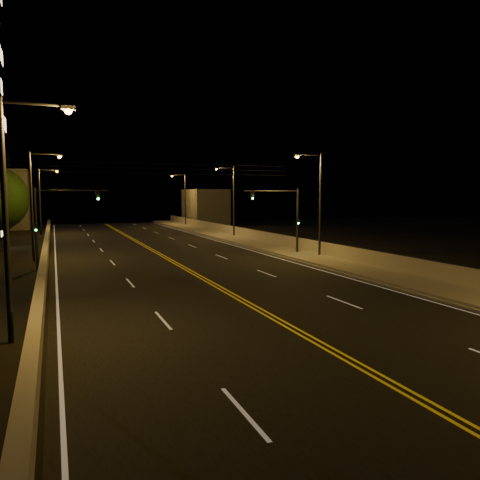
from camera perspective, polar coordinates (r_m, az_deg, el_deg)
name	(u,v)px	position (r m, az deg, el deg)	size (l,w,h in m)	color
ground	(433,408)	(13.28, 22.50, -18.38)	(160.00, 160.00, 0.00)	black
road	(200,277)	(30.33, -4.93, -4.48)	(18.00, 120.00, 0.02)	black
sidewalk	(342,265)	(34.95, 12.29, -3.02)	(3.60, 120.00, 0.30)	gray
curb	(319,268)	(33.96, 9.67, -3.35)	(0.14, 120.00, 0.15)	gray
parapet_wall	(361,255)	(35.81, 14.50, -1.81)	(0.30, 120.00, 1.00)	#A8A18C
jersey_barrier	(42,280)	(29.01, -22.99, -4.47)	(0.45, 120.00, 0.91)	#A8A18C
distant_building_right	(205,207)	(83.52, -4.28, 4.05)	(6.00, 10.00, 6.17)	slate
distant_building_left	(1,200)	(80.13, -27.15, 4.41)	(8.00, 8.00, 9.02)	slate
parapet_rail	(361,248)	(35.74, 14.52, -0.97)	(0.06, 0.06, 120.00)	black
lane_markings	(200,277)	(30.26, -4.89, -4.48)	(17.32, 116.00, 0.00)	silver
streetlight_1	(317,198)	(38.93, 9.40, 5.08)	(2.55, 0.28, 8.62)	#2D2D33
streetlight_2	(232,197)	(56.83, -1.04, 5.29)	(2.55, 0.28, 8.62)	#2D2D33
streetlight_3	(184,196)	(78.23, -6.90, 5.33)	(2.55, 0.28, 8.62)	#2D2D33
streetlight_4	(14,203)	(18.30, -25.86, 4.12)	(2.55, 0.28, 8.62)	#2D2D33
streetlight_5	(35,198)	(40.35, -23.69, 4.71)	(2.55, 0.28, 8.62)	#2D2D33
streetlight_6	(42,197)	(66.34, -22.98, 4.89)	(2.55, 0.28, 8.62)	#2D2D33
traffic_signal_right	(287,213)	(40.29, 5.73, 3.26)	(5.11, 0.31, 5.78)	#2D2D33
traffic_signal_left	(51,217)	(35.74, -22.00, 2.59)	(5.11, 0.31, 5.78)	#2D2D33
overhead_wires	(165,169)	(39.11, -9.11, 8.59)	(22.00, 0.03, 0.83)	black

